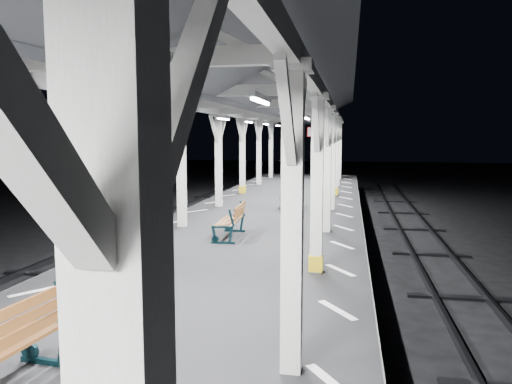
# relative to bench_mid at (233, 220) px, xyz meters

# --- Properties ---
(ground) EXTENTS (120.00, 120.00, 0.00)m
(ground) POSITION_rel_bench_mid_xyz_m (0.26, -4.78, -1.45)
(ground) COLOR black
(ground) RESTS_ON ground
(platform) EXTENTS (6.00, 50.00, 1.00)m
(platform) POSITION_rel_bench_mid_xyz_m (0.26, -4.78, -0.95)
(platform) COLOR black
(platform) RESTS_ON ground
(hazard_stripes_left) EXTENTS (1.00, 48.00, 0.01)m
(hazard_stripes_left) POSITION_rel_bench_mid_xyz_m (-2.19, -4.78, -0.45)
(hazard_stripes_left) COLOR silver
(hazard_stripes_left) RESTS_ON platform
(hazard_stripes_right) EXTENTS (1.00, 48.00, 0.01)m
(hazard_stripes_right) POSITION_rel_bench_mid_xyz_m (2.71, -4.78, -0.45)
(hazard_stripes_right) COLOR silver
(hazard_stripes_right) RESTS_ON platform
(canopy) EXTENTS (5.40, 49.00, 4.65)m
(canopy) POSITION_rel_bench_mid_xyz_m (0.26, -4.80, 3.12)
(canopy) COLOR silver
(canopy) RESTS_ON platform
(bench_mid) EXTENTS (0.65, 1.58, 0.84)m
(bench_mid) POSITION_rel_bench_mid_xyz_m (0.00, 0.00, 0.00)
(bench_mid) COLOR black
(bench_mid) RESTS_ON platform
(bench_far) EXTENTS (0.62, 1.62, 0.87)m
(bench_far) POSITION_rel_bench_mid_xyz_m (0.90, 5.48, 0.02)
(bench_far) COLOR black
(bench_far) RESTS_ON platform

